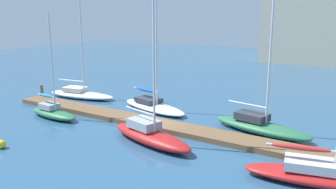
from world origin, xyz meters
TOP-DOWN VIEW (x-y plane):
  - ground_plane at (0.00, 0.00)m, footprint 120.00×120.00m
  - dock_pier at (0.00, 0.00)m, footprint 28.23×2.07m
  - dock_piling_near_end at (-13.72, 0.88)m, footprint 0.28×0.28m
  - sailboat_0 at (-11.09, 3.35)m, footprint 7.39×3.28m
  - sailboat_1 at (-7.92, -2.63)m, footprint 5.17×1.86m
  - sailboat_2 at (-2.52, 3.53)m, footprint 7.37×3.79m
  - sailboat_3 at (1.90, -3.00)m, footprint 7.17×3.49m
  - sailboat_4 at (7.11, 2.81)m, footprint 7.49×3.25m
  - sailboat_5 at (12.32, -3.00)m, footprint 8.06×3.84m
  - mooring_buoy_yellow at (-5.23, -8.80)m, footprint 0.54×0.54m
  - harbor_building_distant at (1.75, 42.92)m, footprint 14.41×10.32m

SIDE VIEW (x-z plane):
  - ground_plane at x=0.00m, z-range 0.00..0.00m
  - dock_pier at x=0.00m, z-range 0.00..0.36m
  - mooring_buoy_yellow at x=-5.23m, z-range 0.00..0.54m
  - sailboat_0 at x=-11.09m, z-range -5.26..6.25m
  - sailboat_2 at x=-2.52m, z-range -5.27..6.29m
  - sailboat_1 at x=-7.92m, z-range -3.56..4.62m
  - sailboat_4 at x=7.11m, z-range -4.87..6.00m
  - sailboat_5 at x=12.32m, z-range -5.54..6.68m
  - sailboat_3 at x=1.90m, z-range -5.00..6.22m
  - dock_piling_near_end at x=-13.72m, z-range 0.00..1.41m
  - harbor_building_distant at x=1.75m, z-range 0.00..19.32m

